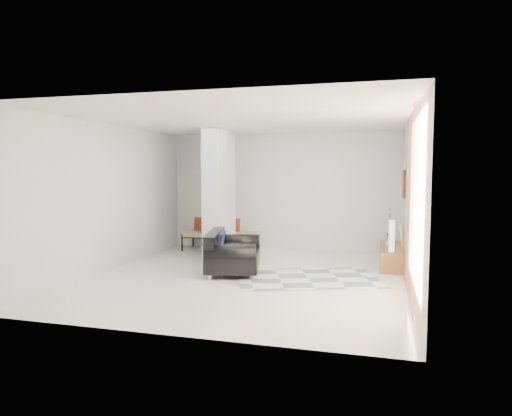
# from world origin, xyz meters

# --- Properties ---
(floor) EXTENTS (6.00, 6.00, 0.00)m
(floor) POSITION_xyz_m (0.00, 0.00, 0.00)
(floor) COLOR white
(floor) RESTS_ON ground
(ceiling) EXTENTS (6.00, 6.00, 0.00)m
(ceiling) POSITION_xyz_m (0.00, 0.00, 2.80)
(ceiling) COLOR white
(ceiling) RESTS_ON wall_back
(wall_back) EXTENTS (6.00, 0.00, 6.00)m
(wall_back) POSITION_xyz_m (0.00, 3.00, 1.40)
(wall_back) COLOR silver
(wall_back) RESTS_ON ground
(wall_front) EXTENTS (6.00, 0.00, 6.00)m
(wall_front) POSITION_xyz_m (0.00, -3.00, 1.40)
(wall_front) COLOR silver
(wall_front) RESTS_ON ground
(wall_left) EXTENTS (0.00, 6.00, 6.00)m
(wall_left) POSITION_xyz_m (-2.75, 0.00, 1.40)
(wall_left) COLOR silver
(wall_left) RESTS_ON ground
(wall_right) EXTENTS (0.00, 6.00, 6.00)m
(wall_right) POSITION_xyz_m (2.75, 0.00, 1.40)
(wall_right) COLOR silver
(wall_right) RESTS_ON ground
(partition_column) EXTENTS (0.35, 1.20, 2.80)m
(partition_column) POSITION_xyz_m (-1.10, 1.60, 1.40)
(partition_column) COLOR silver
(partition_column) RESTS_ON floor
(hallway_door) EXTENTS (0.85, 0.06, 2.04)m
(hallway_door) POSITION_xyz_m (-2.10, 2.96, 1.02)
(hallway_door) COLOR silver
(hallway_door) RESTS_ON floor
(curtain) EXTENTS (0.00, 2.55, 2.55)m
(curtain) POSITION_xyz_m (2.67, -1.15, 1.45)
(curtain) COLOR orange
(curtain) RESTS_ON wall_right
(wall_art) EXTENTS (0.04, 0.45, 0.55)m
(wall_art) POSITION_xyz_m (2.72, 1.70, 1.65)
(wall_art) COLOR #3E1D11
(wall_art) RESTS_ON wall_right
(media_console) EXTENTS (0.45, 1.60, 0.80)m
(media_console) POSITION_xyz_m (2.52, 1.70, 0.21)
(media_console) COLOR brown
(media_console) RESTS_ON floor
(loveseat) EXTENTS (1.25, 1.76, 0.76)m
(loveseat) POSITION_xyz_m (-0.44, 0.40, 0.35)
(loveseat) COLOR silver
(loveseat) RESTS_ON floor
(daybed) EXTENTS (1.76, 0.79, 0.77)m
(daybed) POSITION_xyz_m (-1.43, 2.55, 0.42)
(daybed) COLOR black
(daybed) RESTS_ON floor
(area_rug) EXTENTS (2.86, 2.36, 0.01)m
(area_rug) POSITION_xyz_m (1.06, 0.20, 0.01)
(area_rug) COLOR beige
(area_rug) RESTS_ON floor
(cylinder_lamp) EXTENTS (0.11, 0.11, 0.59)m
(cylinder_lamp) POSITION_xyz_m (2.50, 1.05, 0.70)
(cylinder_lamp) COLOR white
(cylinder_lamp) RESTS_ON media_console
(bronze_figurine) EXTENTS (0.13, 0.13, 0.23)m
(bronze_figurine) POSITION_xyz_m (2.47, 2.04, 0.51)
(bronze_figurine) COLOR black
(bronze_figurine) RESTS_ON media_console
(vase) EXTENTS (0.18, 0.18, 0.17)m
(vase) POSITION_xyz_m (2.47, 1.67, 0.49)
(vase) COLOR white
(vase) RESTS_ON media_console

